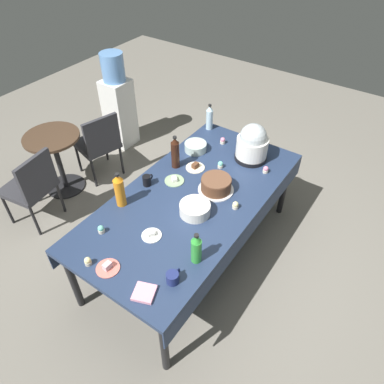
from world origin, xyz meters
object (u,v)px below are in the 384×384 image
Objects in this scene: cupcake_cocoa at (101,229)px; coffee_mug_navy at (173,277)px; dessert_plate_sage at (174,180)px; frosted_layer_cake at (216,185)px; slow_cooker at (252,144)px; potluck_table at (192,202)px; soda_bottle_cola at (175,153)px; glass_salad_bowl at (196,147)px; cupcake_rose at (235,205)px; soda_bottle_water at (209,118)px; maroon_chair_left at (32,185)px; dessert_plate_cream at (195,167)px; cupcake_berry at (223,141)px; coffee_mug_black at (147,180)px; soda_bottle_lime_soda at (196,249)px; maroon_chair_right at (99,142)px; water_cooler at (118,103)px; cupcake_vanilla at (266,170)px; cupcake_lemon at (88,261)px; soda_bottle_orange_juice at (120,190)px; dessert_plate_white at (152,235)px; cupcake_mint at (220,165)px; dessert_plate_coral at (108,267)px; round_cafe_table at (56,153)px.

coffee_mug_navy is (-0.04, -0.72, 0.01)m from cupcake_cocoa.
dessert_plate_sage is at bearing 36.31° from coffee_mug_navy.
slow_cooker is (0.58, -0.03, 0.11)m from frosted_layer_cake.
potluck_table is 0.50m from soda_bottle_cola.
glass_salad_bowl is 3.23× the size of cupcake_rose.
soda_bottle_water reaches higher than maroon_chair_left.
dessert_plate_cream is at bearing -7.53° from cupcake_cocoa.
coffee_mug_navy reaches higher than dessert_plate_cream.
soda_bottle_water is (0.81, 0.59, 0.07)m from frosted_layer_cake.
coffee_mug_black is at bearing 167.15° from cupcake_berry.
frosted_layer_cake is 0.27m from cupcake_rose.
frosted_layer_cake is 0.77m from soda_bottle_lime_soda.
maroon_chair_right is (-0.61, 1.11, -0.39)m from soda_bottle_water.
water_cooler reaches higher than coffee_mug_black.
soda_bottle_water is at bearing 36.05° from frosted_layer_cake.
slow_cooker reaches higher than potluck_table.
cupcake_vanilla is 0.53× the size of coffee_mug_navy.
cupcake_lemon is 0.25× the size of soda_bottle_lime_soda.
dessert_plate_sage is at bearing -166.58° from soda_bottle_water.
dessert_plate_cream is 1.84m from water_cooler.
frosted_layer_cake is at bearing -98.59° from soda_bottle_cola.
dessert_plate_sage is 0.54m from soda_bottle_orange_juice.
dessert_plate_white is at bearing -179.85° from potluck_table.
coffee_mug_black is (-0.58, 0.40, 0.02)m from cupcake_mint.
coffee_mug_black is (-0.44, 0.21, 0.04)m from dessert_plate_cream.
dessert_plate_sage is 0.21× the size of maroon_chair_left.
soda_bottle_cola is (1.21, 0.31, 0.14)m from dessert_plate_coral.
soda_bottle_lime_soda is at bearing -89.85° from maroon_chair_left.
soda_bottle_lime_soda is 0.37× the size of round_cafe_table.
glass_salad_bowl is at bearing 34.53° from soda_bottle_lime_soda.
dessert_plate_coral is at bearing -169.65° from dessert_plate_sage.
coffee_mug_black reaches higher than dessert_plate_sage.
water_cooler reaches higher than cupcake_mint.
round_cafe_table is at bearing 108.02° from cupcake_vanilla.
cupcake_lemon is (-0.05, 0.14, 0.02)m from dessert_plate_coral.
cupcake_mint reaches higher than potluck_table.
water_cooler is at bearing 24.96° from maroon_chair_right.
cupcake_vanilla is 1.00× the size of cupcake_mint.
cupcake_berry is 1.71m from water_cooler.
cupcake_cocoa is (-1.07, 0.14, 0.02)m from dessert_plate_cream.
dessert_plate_coral is at bearing -137.60° from water_cooler.
coffee_mug_black is (-0.10, 0.41, 0.11)m from potluck_table.
cupcake_cocoa and cupcake_berry have the same top height.
coffee_mug_navy is 2.31m from round_cafe_table.
soda_bottle_cola is 2.84× the size of coffee_mug_black.
cupcake_cocoa is 0.20× the size of soda_bottle_cola.
slow_cooker is 2.10× the size of dessert_plate_cream.
dessert_plate_cream is at bearing 6.20° from dessert_plate_coral.
soda_bottle_lime_soda is (-1.30, -0.25, -0.05)m from slow_cooker.
soda_bottle_lime_soda reaches higher than cupcake_lemon.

